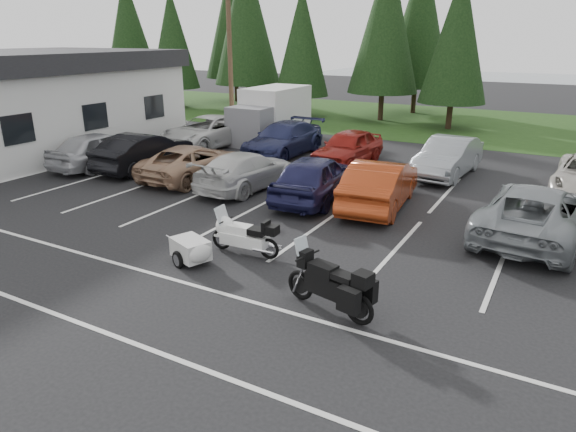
# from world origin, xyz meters

# --- Properties ---
(ground) EXTENTS (120.00, 120.00, 0.00)m
(ground) POSITION_xyz_m (0.00, 0.00, 0.00)
(ground) COLOR black
(ground) RESTS_ON ground
(grass_strip) EXTENTS (80.00, 16.00, 0.01)m
(grass_strip) POSITION_xyz_m (0.00, 24.00, 0.01)
(grass_strip) COLOR #1A3811
(grass_strip) RESTS_ON ground
(lake_water) EXTENTS (70.00, 50.00, 0.02)m
(lake_water) POSITION_xyz_m (4.00, 55.00, 0.00)
(lake_water) COLOR slate
(lake_water) RESTS_ON ground
(building) EXTENTS (10.60, 15.60, 4.90)m
(building) POSITION_xyz_m (-18.00, 4.00, 2.45)
(building) COLOR silver
(building) RESTS_ON ground
(utility_pole) EXTENTS (1.60, 0.26, 9.00)m
(utility_pole) POSITION_xyz_m (-10.00, 12.00, 4.70)
(utility_pole) COLOR #473321
(utility_pole) RESTS_ON ground
(box_truck) EXTENTS (2.40, 5.60, 2.90)m
(box_truck) POSITION_xyz_m (-8.00, 12.50, 1.45)
(box_truck) COLOR silver
(box_truck) RESTS_ON ground
(stall_markings) EXTENTS (32.00, 16.00, 0.01)m
(stall_markings) POSITION_xyz_m (0.00, 2.00, 0.00)
(stall_markings) COLOR silver
(stall_markings) RESTS_ON ground
(conifer_0) EXTENTS (4.58, 4.58, 10.66)m
(conifer_0) POSITION_xyz_m (-28.00, 22.50, 6.23)
(conifer_0) COLOR #332316
(conifer_0) RESTS_ON ground
(conifer_1) EXTENTS (3.96, 3.96, 9.22)m
(conifer_1) POSITION_xyz_m (-22.00, 21.20, 5.39)
(conifer_1) COLOR #332316
(conifer_1) RESTS_ON ground
(conifer_2) EXTENTS (5.10, 5.10, 11.89)m
(conifer_2) POSITION_xyz_m (-16.00, 22.80, 6.95)
(conifer_2) COLOR #332316
(conifer_2) RESTS_ON ground
(conifer_3) EXTENTS (3.87, 3.87, 9.02)m
(conifer_3) POSITION_xyz_m (-10.50, 21.40, 5.27)
(conifer_3) COLOR #332316
(conifer_3) RESTS_ON ground
(conifer_4) EXTENTS (4.80, 4.80, 11.17)m
(conifer_4) POSITION_xyz_m (-5.00, 22.90, 6.53)
(conifer_4) COLOR #332316
(conifer_4) RESTS_ON ground
(conifer_5) EXTENTS (4.14, 4.14, 9.63)m
(conifer_5) POSITION_xyz_m (0.00, 21.60, 5.63)
(conifer_5) COLOR #332316
(conifer_5) RESTS_ON ground
(conifer_back_a) EXTENTS (5.28, 5.28, 12.30)m
(conifer_back_a) POSITION_xyz_m (-20.00, 27.00, 7.19)
(conifer_back_a) COLOR #332316
(conifer_back_a) RESTS_ON ground
(conifer_back_b) EXTENTS (4.97, 4.97, 11.58)m
(conifer_back_b) POSITION_xyz_m (-4.00, 27.50, 6.77)
(conifer_back_b) COLOR #332316
(conifer_back_b) RESTS_ON ground
(car_near_0) EXTENTS (2.06, 4.82, 1.63)m
(car_near_0) POSITION_xyz_m (-11.52, 3.71, 0.81)
(car_near_0) COLOR #B6B7BC
(car_near_0) RESTS_ON ground
(car_near_1) EXTENTS (1.78, 4.95, 1.63)m
(car_near_1) POSITION_xyz_m (-9.38, 4.35, 0.81)
(car_near_1) COLOR black
(car_near_1) RESTS_ON ground
(car_near_2) EXTENTS (2.39, 5.08, 1.40)m
(car_near_2) POSITION_xyz_m (-6.57, 4.19, 0.70)
(car_near_2) COLOR #A17B5D
(car_near_2) RESTS_ON ground
(car_near_3) EXTENTS (2.27, 5.02, 1.43)m
(car_near_3) POSITION_xyz_m (-3.80, 4.06, 0.71)
(car_near_3) COLOR #B9B8B6
(car_near_3) RESTS_ON ground
(car_near_4) EXTENTS (2.46, 5.08, 1.67)m
(car_near_4) POSITION_xyz_m (-0.83, 4.01, 0.84)
(car_near_4) COLOR #191A40
(car_near_4) RESTS_ON ground
(car_near_5) EXTENTS (2.26, 5.16, 1.65)m
(car_near_5) POSITION_xyz_m (1.49, 4.34, 0.82)
(car_near_5) COLOR #9C3413
(car_near_5) RESTS_ON ground
(car_near_6) EXTENTS (3.16, 5.96, 1.60)m
(car_near_6) POSITION_xyz_m (6.42, 3.80, 0.80)
(car_near_6) COLOR gray
(car_near_6) RESTS_ON ground
(car_far_0) EXTENTS (3.23, 6.04, 1.61)m
(car_far_0) POSITION_xyz_m (-9.96, 9.62, 0.81)
(car_far_0) COLOR silver
(car_far_0) RESTS_ON ground
(car_far_1) EXTENTS (2.32, 5.53, 1.60)m
(car_far_1) POSITION_xyz_m (-5.44, 9.83, 0.80)
(car_far_1) COLOR #1C2147
(car_far_1) RESTS_ON ground
(car_far_2) EXTENTS (2.20, 4.76, 1.58)m
(car_far_2) POSITION_xyz_m (-1.91, 9.60, 0.79)
(car_far_2) COLOR maroon
(car_far_2) RESTS_ON ground
(car_far_3) EXTENTS (2.09, 4.96, 1.59)m
(car_far_3) POSITION_xyz_m (2.57, 9.78, 0.80)
(car_far_3) COLOR gray
(car_far_3) RESTS_ON ground
(touring_motorcycle) EXTENTS (2.34, 0.81, 1.28)m
(touring_motorcycle) POSITION_xyz_m (-0.32, -1.32, 0.64)
(touring_motorcycle) COLOR white
(touring_motorcycle) RESTS_ON ground
(cargo_trailer) EXTENTS (1.68, 1.31, 0.68)m
(cargo_trailer) POSITION_xyz_m (-1.22, -2.52, 0.34)
(cargo_trailer) COLOR silver
(cargo_trailer) RESTS_ON ground
(adventure_motorcycle) EXTENTS (2.67, 1.44, 1.54)m
(adventure_motorcycle) POSITION_xyz_m (2.97, -3.03, 0.77)
(adventure_motorcycle) COLOR black
(adventure_motorcycle) RESTS_ON ground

